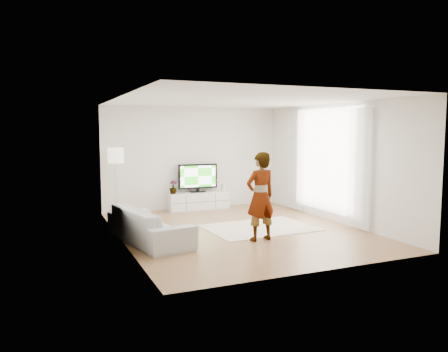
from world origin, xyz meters
name	(u,v)px	position (x,y,z in m)	size (l,w,h in m)	color
floor	(239,230)	(0.00, 0.00, 0.00)	(6.00, 6.00, 0.00)	#A66F4B
ceiling	(239,100)	(0.00, 0.00, 2.80)	(6.00, 6.00, 0.00)	white
wall_left	(121,170)	(-2.50, 0.00, 1.40)	(0.02, 6.00, 2.80)	silver
wall_right	(335,163)	(2.50, 0.00, 1.40)	(0.02, 6.00, 2.80)	silver
wall_back	(193,158)	(0.00, 3.00, 1.40)	(5.00, 0.02, 2.80)	silver
wall_front	(323,181)	(0.00, -3.00, 1.40)	(5.00, 0.02, 2.80)	silver
window	(326,160)	(2.48, 0.30, 1.45)	(0.01, 2.60, 2.50)	white
curtain_near	(360,168)	(2.40, -1.00, 1.35)	(0.04, 0.70, 2.60)	white
curtain_far	(295,161)	(2.40, 1.60, 1.35)	(0.04, 0.70, 2.60)	white
media_console	(198,201)	(0.06, 2.76, 0.24)	(1.68, 0.48, 0.47)	white
television	(198,177)	(0.06, 2.79, 0.89)	(1.11, 0.22, 0.78)	black
game_console	(223,187)	(0.79, 2.76, 0.57)	(0.08, 0.15, 0.20)	white
potted_plant	(173,187)	(-0.66, 2.77, 0.65)	(0.20, 0.20, 0.36)	#3F7238
rug	(260,228)	(0.53, 0.04, 0.01)	(2.33, 1.68, 0.01)	beige
player	(260,196)	(0.01, -0.96, 0.88)	(0.63, 0.42, 1.74)	#334772
sofa	(149,225)	(-2.01, -0.16, 0.33)	(2.27, 0.89, 0.66)	beige
floor_lamp	(116,159)	(-2.20, 2.45, 1.48)	(0.39, 0.39, 1.74)	silver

